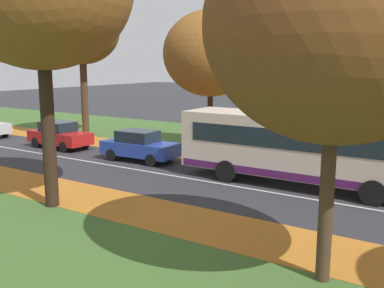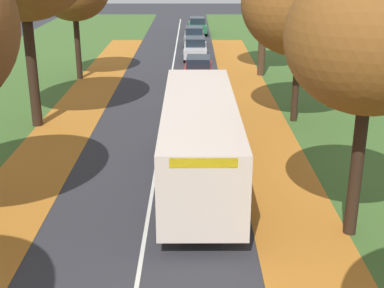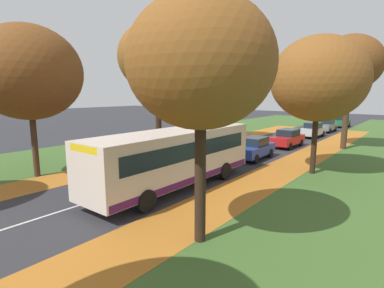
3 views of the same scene
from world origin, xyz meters
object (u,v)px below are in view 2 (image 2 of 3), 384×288
object	(u,v)px
tree_right_mid	(299,2)
car_silver_third_in_line	(194,48)
car_blue_lead	(195,97)
car_grey_fourth_in_line	(192,36)
car_green_trailing	(195,26)
tree_right_near	(369,38)
car_red_following	(196,70)
bus	(198,137)

from	to	relation	value
tree_right_mid	car_silver_third_in_line	world-z (taller)	tree_right_mid
car_blue_lead	car_grey_fourth_in_line	size ratio (longest dim) A/B	1.01
tree_right_mid	car_green_trailing	size ratio (longest dim) A/B	1.91
tree_right_near	tree_right_mid	world-z (taller)	tree_right_mid
tree_right_mid	car_green_trailing	distance (m)	29.42
car_grey_fourth_in_line	car_blue_lead	bearing A→B (deg)	-89.75
car_green_trailing	car_grey_fourth_in_line	bearing A→B (deg)	-92.76
car_blue_lead	car_green_trailing	distance (m)	27.16
car_green_trailing	car_red_following	bearing A→B (deg)	-90.37
tree_right_near	bus	bearing A→B (deg)	139.46
car_grey_fourth_in_line	car_green_trailing	world-z (taller)	same
tree_right_mid	bus	size ratio (longest dim) A/B	0.78
bus	car_red_following	world-z (taller)	bus
tree_right_mid	bus	distance (m)	9.55
tree_right_mid	car_silver_third_in_line	size ratio (longest dim) A/B	1.93
car_red_following	car_green_trailing	size ratio (longest dim) A/B	1.00
car_silver_third_in_line	car_green_trailing	distance (m)	12.89
tree_right_near	tree_right_mid	bearing A→B (deg)	88.34
bus	car_blue_lead	world-z (taller)	bus
tree_right_near	tree_right_mid	distance (m)	11.07
tree_right_mid	car_grey_fourth_in_line	bearing A→B (deg)	102.47
car_blue_lead	car_silver_third_in_line	world-z (taller)	same
bus	car_grey_fourth_in_line	bearing A→B (deg)	90.16
bus	car_red_following	bearing A→B (deg)	89.54
car_silver_third_in_line	car_green_trailing	size ratio (longest dim) A/B	0.99
bus	car_grey_fourth_in_line	world-z (taller)	bus
car_red_following	car_grey_fourth_in_line	distance (m)	13.75
car_silver_third_in_line	car_grey_fourth_in_line	xyz separation A→B (m)	(-0.08, 5.91, 0.00)
car_grey_fourth_in_line	car_red_following	bearing A→B (deg)	-89.15
car_blue_lead	car_red_following	xyz separation A→B (m)	(0.12, 6.43, 0.00)
tree_right_mid	tree_right_near	bearing A→B (deg)	-91.66
tree_right_near	car_red_following	distance (m)	20.10
car_red_following	tree_right_mid	bearing A→B (deg)	-59.97
car_red_following	car_green_trailing	bearing A→B (deg)	89.63
car_blue_lead	car_green_trailing	xyz separation A→B (m)	(0.25, 27.16, 0.00)
tree_right_near	car_silver_third_in_line	bearing A→B (deg)	99.31
tree_right_mid	car_silver_third_in_line	xyz separation A→B (m)	(-4.72, 15.79, -4.84)
car_blue_lead	bus	bearing A→B (deg)	-90.04
car_green_trailing	tree_right_near	bearing A→B (deg)	-84.05
car_blue_lead	car_grey_fourth_in_line	distance (m)	20.19
bus	car_silver_third_in_line	bearing A→B (deg)	90.01
car_blue_lead	car_grey_fourth_in_line	world-z (taller)	same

